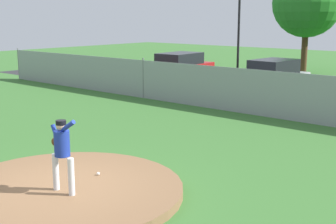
{
  "coord_description": "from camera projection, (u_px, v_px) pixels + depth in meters",
  "views": [
    {
      "loc": [
        7.8,
        -5.71,
        3.79
      ],
      "look_at": [
        0.25,
        3.2,
        1.37
      ],
      "focal_mm": 49.33,
      "sensor_mm": 36.0,
      "label": 1
    }
  ],
  "objects": [
    {
      "name": "ground_plane",
      "position": [
        219.0,
        140.0,
        14.46
      ],
      "size": [
        80.0,
        80.0,
        0.0
      ],
      "primitive_type": "plane",
      "color": "#386B2D"
    },
    {
      "name": "asphalt_strip",
      "position": [
        325.0,
        102.0,
        20.81
      ],
      "size": [
        44.0,
        7.0,
        0.01
      ],
      "primitive_type": "cube",
      "color": "#2B2B2D",
      "rests_on": "ground_plane"
    },
    {
      "name": "pitchers_mound",
      "position": [
        63.0,
        191.0,
        9.96
      ],
      "size": [
        5.18,
        5.18,
        0.2
      ],
      "primitive_type": "cylinder",
      "color": "brown",
      "rests_on": "ground_plane"
    },
    {
      "name": "pitcher_youth",
      "position": [
        62.0,
        148.0,
        9.43
      ],
      "size": [
        0.83,
        0.32,
        1.6
      ],
      "color": "silver",
      "rests_on": "pitchers_mound"
    },
    {
      "name": "baseball",
      "position": [
        98.0,
        174.0,
        10.64
      ],
      "size": [
        0.07,
        0.07,
        0.07
      ],
      "primitive_type": "sphere",
      "color": "white",
      "rests_on": "pitchers_mound"
    },
    {
      "name": "chainlink_fence",
      "position": [
        280.0,
        95.0,
        17.27
      ],
      "size": [
        35.22,
        0.07,
        1.89
      ],
      "color": "gray",
      "rests_on": "ground_plane"
    },
    {
      "name": "parked_car_red",
      "position": [
        180.0,
        69.0,
        26.49
      ],
      "size": [
        2.05,
        4.7,
        1.76
      ],
      "color": "#A81919",
      "rests_on": "ground_plane"
    },
    {
      "name": "parked_car_silver",
      "position": [
        273.0,
        79.0,
        22.26
      ],
      "size": [
        1.98,
        4.27,
        1.77
      ],
      "color": "#B7BABF",
      "rests_on": "ground_plane"
    },
    {
      "name": "traffic_cone_orange",
      "position": [
        202.0,
        93.0,
        21.66
      ],
      "size": [
        0.4,
        0.4,
        0.55
      ],
      "color": "orange",
      "rests_on": "asphalt_strip"
    },
    {
      "name": "traffic_light_near",
      "position": [
        238.0,
        15.0,
        27.56
      ],
      "size": [
        0.28,
        0.46,
        5.73
      ],
      "color": "black",
      "rests_on": "ground_plane"
    },
    {
      "name": "tree_broad_right",
      "position": [
        307.0,
        3.0,
        31.08
      ],
      "size": [
        4.66,
        4.66,
        7.03
      ],
      "color": "#4C331E",
      "rests_on": "ground_plane"
    }
  ]
}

